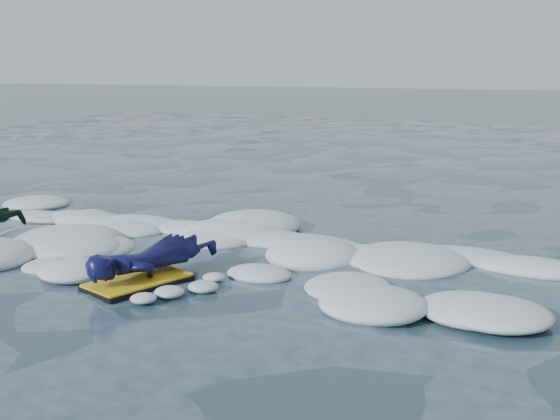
{
  "coord_description": "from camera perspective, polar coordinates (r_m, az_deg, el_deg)",
  "views": [
    {
      "loc": [
        3.95,
        -5.75,
        2.03
      ],
      "look_at": [
        0.73,
        1.6,
        0.38
      ],
      "focal_mm": 45.0,
      "sensor_mm": 36.0,
      "label": 1
    }
  ],
  "objects": [
    {
      "name": "prone_woman_unit",
      "position": [
        6.86,
        -10.45,
        -4.1
      ],
      "size": [
        0.87,
        1.57,
        0.38
      ],
      "rotation": [
        0.0,
        0.0,
        1.24
      ],
      "color": "black",
      "rests_on": "ground"
    },
    {
      "name": "ground",
      "position": [
        7.26,
        -10.43,
        -4.79
      ],
      "size": [
        120.0,
        120.0,
        0.0
      ],
      "primitive_type": "plane",
      "color": "#18343B",
      "rests_on": "ground"
    },
    {
      "name": "foam_band",
      "position": [
        8.11,
        -6.35,
        -2.94
      ],
      "size": [
        12.0,
        3.1,
        0.3
      ],
      "primitive_type": null,
      "color": "silver",
      "rests_on": "ground"
    }
  ]
}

